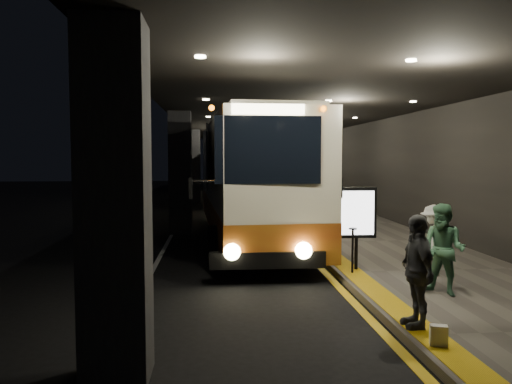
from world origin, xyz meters
name	(u,v)px	position (x,y,z in m)	size (l,w,h in m)	color
ground	(224,254)	(0.00, 0.00, 0.00)	(90.00, 90.00, 0.00)	black
lane_line_white	(175,229)	(-1.80, 5.00, 0.01)	(0.12, 50.00, 0.01)	silver
kerb_stripe_yellow	(282,228)	(2.35, 5.00, 0.01)	(0.18, 50.00, 0.01)	gold
sidewalk	(342,225)	(4.75, 5.00, 0.07)	(4.50, 50.00, 0.15)	#514C44
tactile_strip	(294,224)	(2.85, 5.00, 0.16)	(0.50, 50.00, 0.01)	gold
terminal_wall	(399,151)	(7.00, 5.00, 3.00)	(0.10, 50.00, 6.00)	black
support_columns	(180,173)	(-1.50, 4.00, 2.20)	(0.80, 24.80, 4.40)	black
canopy	(286,110)	(2.50, 5.00, 4.60)	(9.00, 50.00, 0.40)	black
coach_main	(248,184)	(0.85, 2.40, 1.87)	(3.25, 12.57, 3.89)	beige
coach_second	(234,174)	(0.98, 17.29, 1.68)	(2.71, 11.21, 3.50)	beige
coach_third	(226,167)	(0.89, 32.44, 1.90)	(3.17, 12.70, 3.96)	beige
passenger_boarding	(329,225)	(2.80, -1.05, 0.95)	(0.58, 0.38, 1.60)	#CB5E8B
passenger_waiting_green	(444,249)	(4.04, -5.19, 1.02)	(0.84, 0.52, 1.74)	#3A684A
passenger_waiting_white	(434,240)	(4.56, -3.61, 0.93)	(1.01, 0.47, 1.57)	beige
passenger_waiting_grey	(417,271)	(2.80, -6.90, 1.02)	(1.02, 0.52, 1.75)	#424347
bag_polka	(415,267)	(4.17, -3.60, 0.32)	(0.27, 0.12, 0.33)	black
bag_plain	(439,336)	(2.80, -7.69, 0.30)	(0.23, 0.14, 0.29)	silver
info_sign	(357,214)	(3.00, -2.98, 1.45)	(0.91, 0.15, 1.92)	black
stanchion_post	(353,251)	(2.82, -3.31, 0.66)	(0.05, 0.05, 1.01)	black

